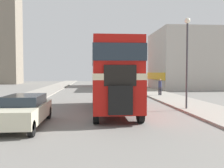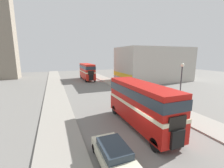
{
  "view_description": "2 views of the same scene",
  "coord_description": "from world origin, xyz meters",
  "px_view_note": "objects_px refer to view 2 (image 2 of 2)",
  "views": [
    {
      "loc": [
        -0.64,
        -13.39,
        2.45
      ],
      "look_at": [
        0.62,
        2.33,
        1.73
      ],
      "focal_mm": 40.0,
      "sensor_mm": 36.0,
      "label": 1
    },
    {
      "loc": [
        -6.85,
        -9.31,
        6.75
      ],
      "look_at": [
        0.62,
        9.66,
        2.86
      ],
      "focal_mm": 24.0,
      "sensor_mm": 36.0,
      "label": 2
    }
  ],
  "objects_px": {
    "car_parked_near": "(115,156)",
    "pedestrian_walking": "(139,90)",
    "double_decker_bus": "(141,101)",
    "street_lamp": "(181,83)",
    "bus_distant": "(87,71)",
    "church_tower": "(0,7)"
  },
  "relations": [
    {
      "from": "double_decker_bus",
      "to": "street_lamp",
      "type": "xyz_separation_m",
      "value": [
        4.88,
        0.05,
        1.47
      ]
    },
    {
      "from": "street_lamp",
      "to": "car_parked_near",
      "type": "bearing_deg",
      "value": -155.53
    },
    {
      "from": "bus_distant",
      "to": "pedestrian_walking",
      "type": "height_order",
      "value": "bus_distant"
    },
    {
      "from": "bus_distant",
      "to": "church_tower",
      "type": "xyz_separation_m",
      "value": [
        -21.21,
        10.9,
        17.2
      ]
    },
    {
      "from": "car_parked_near",
      "to": "street_lamp",
      "type": "bearing_deg",
      "value": 24.47
    },
    {
      "from": "double_decker_bus",
      "to": "bus_distant",
      "type": "height_order",
      "value": "bus_distant"
    },
    {
      "from": "double_decker_bus",
      "to": "bus_distant",
      "type": "bearing_deg",
      "value": 87.43
    },
    {
      "from": "car_parked_near",
      "to": "church_tower",
      "type": "bearing_deg",
      "value": 109.13
    },
    {
      "from": "double_decker_bus",
      "to": "car_parked_near",
      "type": "height_order",
      "value": "double_decker_bus"
    },
    {
      "from": "car_parked_near",
      "to": "pedestrian_walking",
      "type": "bearing_deg",
      "value": 53.8
    },
    {
      "from": "double_decker_bus",
      "to": "street_lamp",
      "type": "relative_size",
      "value": 1.61
    },
    {
      "from": "pedestrian_walking",
      "to": "street_lamp",
      "type": "bearing_deg",
      "value": -95.42
    },
    {
      "from": "bus_distant",
      "to": "car_parked_near",
      "type": "relative_size",
      "value": 2.05
    },
    {
      "from": "street_lamp",
      "to": "church_tower",
      "type": "relative_size",
      "value": 0.15
    },
    {
      "from": "street_lamp",
      "to": "double_decker_bus",
      "type": "bearing_deg",
      "value": -179.45
    },
    {
      "from": "double_decker_bus",
      "to": "street_lamp",
      "type": "bearing_deg",
      "value": 0.55
    },
    {
      "from": "car_parked_near",
      "to": "pedestrian_walking",
      "type": "height_order",
      "value": "pedestrian_walking"
    },
    {
      "from": "pedestrian_walking",
      "to": "church_tower",
      "type": "distance_m",
      "value": 44.33
    },
    {
      "from": "pedestrian_walking",
      "to": "church_tower",
      "type": "bearing_deg",
      "value": 129.74
    },
    {
      "from": "car_parked_near",
      "to": "pedestrian_walking",
      "type": "xyz_separation_m",
      "value": [
        10.15,
        13.87,
        0.33
      ]
    },
    {
      "from": "double_decker_bus",
      "to": "street_lamp",
      "type": "distance_m",
      "value": 5.09
    },
    {
      "from": "bus_distant",
      "to": "street_lamp",
      "type": "xyz_separation_m",
      "value": [
        3.55,
        -29.65,
        1.32
      ]
    }
  ]
}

